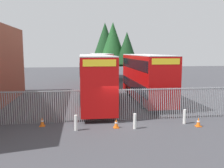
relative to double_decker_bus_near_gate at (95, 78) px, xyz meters
name	(u,v)px	position (x,y,z in m)	size (l,w,h in m)	color
ground_plane	(107,98)	(1.41, 3.30, -2.42)	(100.00, 100.00, 0.00)	#3D3D42
palisade_fence	(114,104)	(1.04, -4.70, -1.24)	(16.65, 0.14, 2.35)	gray
double_decker_bus_near_gate	(95,78)	(0.00, 0.00, 0.00)	(2.54, 10.81, 4.42)	#B70C0C
double_decker_bus_behind_fence_left	(146,76)	(4.99, 1.70, 0.00)	(2.54, 10.81, 4.42)	#B70C0C
double_decker_bus_behind_fence_right	(100,68)	(1.56, 13.73, 0.00)	(2.54, 10.81, 4.42)	red
bollard_near_left	(76,123)	(-1.53, -6.51, -1.95)	(0.20, 0.20, 0.95)	silver
bollard_center_front	(135,121)	(2.05, -6.64, -1.95)	(0.20, 0.20, 0.95)	silver
bollard_near_right	(185,117)	(5.53, -6.03, -1.95)	(0.20, 0.20, 0.95)	silver
traffic_cone_by_gate	(198,122)	(6.14, -6.74, -2.13)	(0.34, 0.34, 0.59)	orange
traffic_cone_mid_forecourt	(42,122)	(-3.68, -5.37, -2.13)	(0.34, 0.34, 0.59)	orange
traffic_cone_near_kerb	(116,123)	(0.94, -6.33, -2.13)	(0.34, 0.34, 0.59)	orange
tree_tall_back	(127,48)	(6.34, 18.47, 2.83)	(3.63, 3.63, 7.87)	#4C3823
tree_short_side	(113,44)	(4.24, 19.92, 3.49)	(5.06, 5.06, 9.54)	#4C3823
tree_mid_row	(105,42)	(3.44, 24.99, 3.95)	(5.13, 5.13, 10.05)	#4C3823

